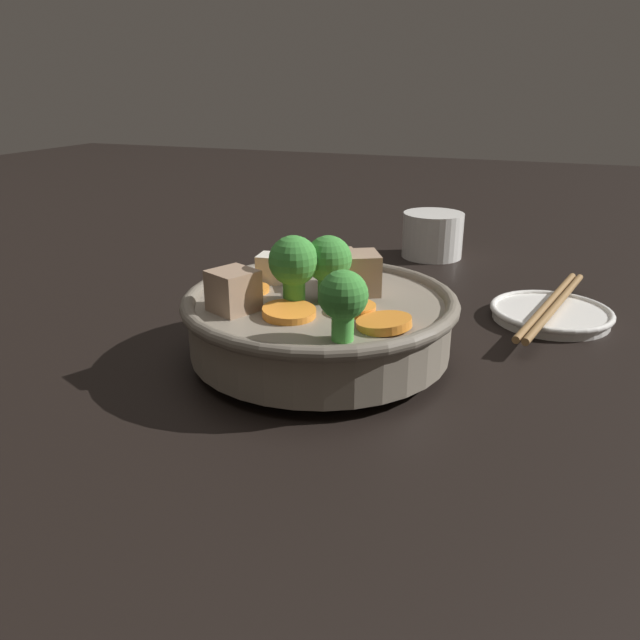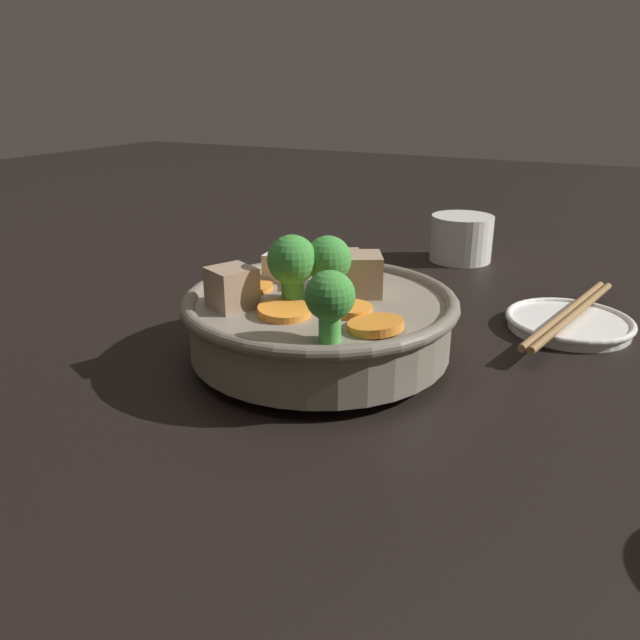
# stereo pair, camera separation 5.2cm
# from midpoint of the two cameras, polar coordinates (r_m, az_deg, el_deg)

# --- Properties ---
(ground_plane) EXTENTS (3.00, 3.00, 0.00)m
(ground_plane) POSITION_cam_midpoint_polar(r_m,az_deg,el_deg) (0.53, -2.79, -3.65)
(ground_plane) COLOR black
(stirfry_bowl) EXTENTS (0.23, 0.23, 0.11)m
(stirfry_bowl) POSITION_cam_midpoint_polar(r_m,az_deg,el_deg) (0.51, -2.92, 0.33)
(stirfry_bowl) COLOR slate
(stirfry_bowl) RESTS_ON ground_plane
(side_saucer) EXTENTS (0.12, 0.12, 0.01)m
(side_saucer) POSITION_cam_midpoint_polar(r_m,az_deg,el_deg) (0.64, 18.25, 0.53)
(side_saucer) COLOR white
(side_saucer) RESTS_ON ground_plane
(tea_cup) EXTENTS (0.08, 0.08, 0.06)m
(tea_cup) POSITION_cam_midpoint_polar(r_m,az_deg,el_deg) (0.84, 8.53, 7.72)
(tea_cup) COLOR white
(tea_cup) RESTS_ON ground_plane
(chopsticks_pair) EXTENTS (0.06, 0.22, 0.01)m
(chopsticks_pair) POSITION_cam_midpoint_polar(r_m,az_deg,el_deg) (0.64, 18.34, 1.32)
(chopsticks_pair) COLOR olive
(chopsticks_pair) RESTS_ON side_saucer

